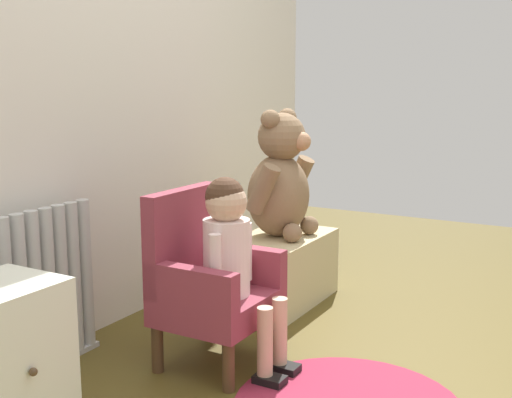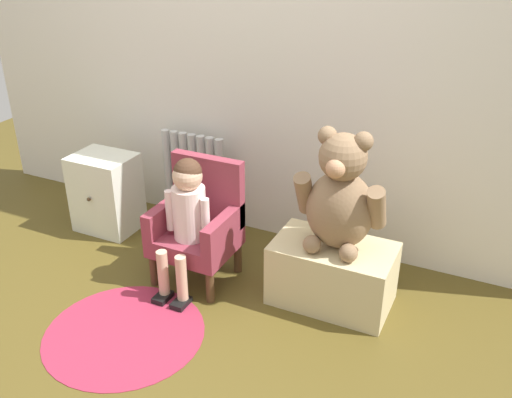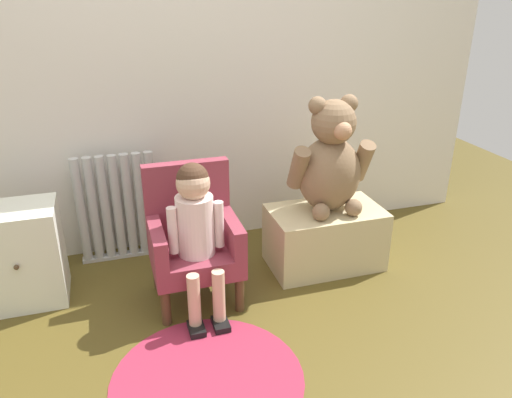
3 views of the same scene
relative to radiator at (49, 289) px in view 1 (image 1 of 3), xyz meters
name	(u,v)px [view 1 (image 1 of 3)]	position (x,y,z in m)	size (l,w,h in m)	color
ground_plane	(325,392)	(0.31, -0.97, -0.30)	(6.00, 6.00, 0.00)	#52441A
back_wall	(74,41)	(0.31, 0.12, 0.90)	(3.80, 0.05, 2.40)	silver
radiator	(49,289)	(0.00, 0.00, 0.00)	(0.43, 0.05, 0.60)	#B5B6B5
child_armchair	(208,281)	(0.32, -0.48, 0.02)	(0.41, 0.37, 0.65)	#883241
child_figure	(232,247)	(0.32, -0.59, 0.16)	(0.25, 0.35, 0.71)	silver
low_bench	(280,269)	(1.04, -0.41, -0.14)	(0.59, 0.35, 0.32)	#CCBB8A
large_teddy_bear	(280,181)	(1.05, -0.40, 0.29)	(0.43, 0.31, 0.60)	#896A4D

